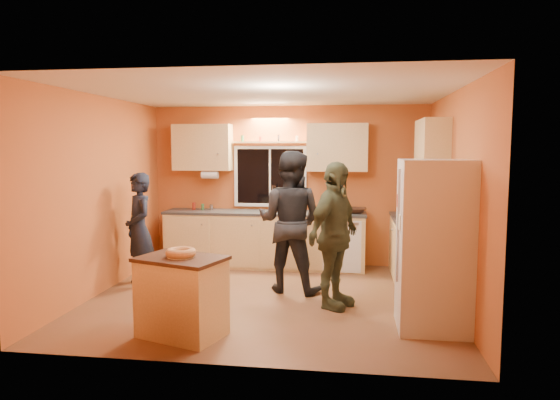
% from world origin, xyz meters
% --- Properties ---
extents(ground, '(4.50, 4.50, 0.00)m').
position_xyz_m(ground, '(0.00, 0.00, 0.00)').
color(ground, brown).
rests_on(ground, ground).
extents(room_shell, '(4.54, 4.04, 2.61)m').
position_xyz_m(room_shell, '(0.12, 0.41, 1.62)').
color(room_shell, '#B7602E').
rests_on(room_shell, ground).
extents(back_counter, '(4.23, 0.62, 0.90)m').
position_xyz_m(back_counter, '(0.01, 1.70, 0.45)').
color(back_counter, tan).
rests_on(back_counter, ground).
extents(right_counter, '(0.62, 1.84, 0.90)m').
position_xyz_m(right_counter, '(1.95, 0.50, 0.45)').
color(right_counter, tan).
rests_on(right_counter, ground).
extents(refrigerator, '(0.72, 0.70, 1.80)m').
position_xyz_m(refrigerator, '(1.89, -0.80, 0.90)').
color(refrigerator, silver).
rests_on(refrigerator, ground).
extents(island, '(0.99, 0.81, 0.82)m').
position_xyz_m(island, '(-0.67, -1.38, 0.42)').
color(island, tan).
rests_on(island, ground).
extents(bundt_pastry, '(0.31, 0.31, 0.09)m').
position_xyz_m(bundt_pastry, '(-0.67, -1.38, 0.87)').
color(bundt_pastry, tan).
rests_on(bundt_pastry, island).
extents(person_left, '(0.66, 0.68, 1.58)m').
position_xyz_m(person_left, '(-1.90, 0.40, 0.79)').
color(person_left, black).
rests_on(person_left, ground).
extents(person_center, '(1.04, 0.89, 1.88)m').
position_xyz_m(person_center, '(0.22, 0.40, 0.94)').
color(person_center, black).
rests_on(person_center, ground).
extents(person_right, '(0.85, 1.11, 1.76)m').
position_xyz_m(person_right, '(0.83, -0.22, 0.88)').
color(person_right, '#313421').
rests_on(person_right, ground).
extents(mixing_bowl, '(0.36, 0.36, 0.08)m').
position_xyz_m(mixing_bowl, '(1.10, 1.71, 0.94)').
color(mixing_bowl, black).
rests_on(mixing_bowl, back_counter).
extents(utensil_crock, '(0.14, 0.14, 0.17)m').
position_xyz_m(utensil_crock, '(-0.20, 1.74, 0.99)').
color(utensil_crock, '#EBE4C5').
rests_on(utensil_crock, back_counter).
extents(potted_plant, '(0.34, 0.32, 0.32)m').
position_xyz_m(potted_plant, '(1.90, 0.20, 1.06)').
color(potted_plant, gray).
rests_on(potted_plant, right_counter).
extents(red_box, '(0.19, 0.16, 0.07)m').
position_xyz_m(red_box, '(1.99, 0.96, 0.94)').
color(red_box, '#A92B1A').
rests_on(red_box, right_counter).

